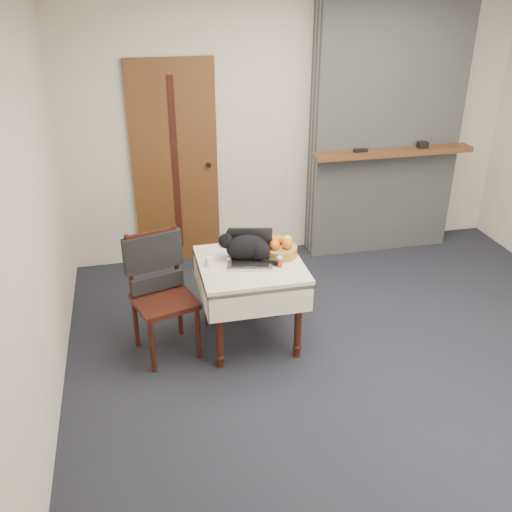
{
  "coord_description": "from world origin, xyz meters",
  "views": [
    {
      "loc": [
        -1.62,
        -3.38,
        2.67
      ],
      "look_at": [
        -0.77,
        0.33,
        0.78
      ],
      "focal_mm": 40.0,
      "sensor_mm": 36.0,
      "label": 1
    }
  ],
  "objects_px": {
    "door": "(175,166)",
    "cream_jar": "(209,262)",
    "chair": "(158,277)",
    "laptop": "(250,254)",
    "pill_bottle": "(280,261)",
    "side_table": "(251,275)",
    "fruit_basket": "(280,248)",
    "cat": "(248,248)"
  },
  "relations": [
    {
      "from": "cream_jar",
      "to": "side_table",
      "type": "bearing_deg",
      "value": -3.12
    },
    {
      "from": "cream_jar",
      "to": "fruit_basket",
      "type": "distance_m",
      "value": 0.57
    },
    {
      "from": "side_table",
      "to": "chair",
      "type": "xyz_separation_m",
      "value": [
        -0.7,
        0.07,
        0.03
      ]
    },
    {
      "from": "cream_jar",
      "to": "fruit_basket",
      "type": "height_order",
      "value": "fruit_basket"
    },
    {
      "from": "cat",
      "to": "cream_jar",
      "type": "height_order",
      "value": "cat"
    },
    {
      "from": "cat",
      "to": "pill_bottle",
      "type": "relative_size",
      "value": 5.36
    },
    {
      "from": "laptop",
      "to": "cat",
      "type": "relative_size",
      "value": 0.89
    },
    {
      "from": "cream_jar",
      "to": "pill_bottle",
      "type": "relative_size",
      "value": 0.83
    },
    {
      "from": "cream_jar",
      "to": "chair",
      "type": "height_order",
      "value": "chair"
    },
    {
      "from": "cat",
      "to": "cream_jar",
      "type": "relative_size",
      "value": 6.45
    },
    {
      "from": "laptop",
      "to": "door",
      "type": "bearing_deg",
      "value": 117.28
    },
    {
      "from": "pill_bottle",
      "to": "fruit_basket",
      "type": "bearing_deg",
      "value": 74.67
    },
    {
      "from": "door",
      "to": "side_table",
      "type": "bearing_deg",
      "value": -76.07
    },
    {
      "from": "cat",
      "to": "chair",
      "type": "bearing_deg",
      "value": -163.71
    },
    {
      "from": "side_table",
      "to": "chair",
      "type": "height_order",
      "value": "chair"
    },
    {
      "from": "door",
      "to": "cream_jar",
      "type": "xyz_separation_m",
      "value": [
        0.08,
        -1.58,
        -0.27
      ]
    },
    {
      "from": "fruit_basket",
      "to": "door",
      "type": "bearing_deg",
      "value": 112.98
    },
    {
      "from": "side_table",
      "to": "chair",
      "type": "bearing_deg",
      "value": 174.1
    },
    {
      "from": "laptop",
      "to": "pill_bottle",
      "type": "relative_size",
      "value": 4.78
    },
    {
      "from": "door",
      "to": "pill_bottle",
      "type": "bearing_deg",
      "value": -70.81
    },
    {
      "from": "fruit_basket",
      "to": "chair",
      "type": "height_order",
      "value": "chair"
    },
    {
      "from": "door",
      "to": "side_table",
      "type": "height_order",
      "value": "door"
    },
    {
      "from": "side_table",
      "to": "cream_jar",
      "type": "bearing_deg",
      "value": 176.88
    },
    {
      "from": "cream_jar",
      "to": "pill_bottle",
      "type": "distance_m",
      "value": 0.53
    },
    {
      "from": "door",
      "to": "chair",
      "type": "xyz_separation_m",
      "value": [
        -0.3,
        -1.52,
        -0.38
      ]
    },
    {
      "from": "laptop",
      "to": "cream_jar",
      "type": "bearing_deg",
      "value": -165.37
    },
    {
      "from": "laptop",
      "to": "fruit_basket",
      "type": "relative_size",
      "value": 1.48
    },
    {
      "from": "chair",
      "to": "fruit_basket",
      "type": "bearing_deg",
      "value": -16.38
    },
    {
      "from": "cat",
      "to": "fruit_basket",
      "type": "height_order",
      "value": "cat"
    },
    {
      "from": "cat",
      "to": "cream_jar",
      "type": "bearing_deg",
      "value": -155.35
    },
    {
      "from": "side_table",
      "to": "door",
      "type": "bearing_deg",
      "value": 103.93
    },
    {
      "from": "laptop",
      "to": "side_table",
      "type": "bearing_deg",
      "value": -86.1
    },
    {
      "from": "cream_jar",
      "to": "chair",
      "type": "relative_size",
      "value": 0.07
    },
    {
      "from": "laptop",
      "to": "cream_jar",
      "type": "distance_m",
      "value": 0.32
    },
    {
      "from": "cat",
      "to": "side_table",
      "type": "bearing_deg",
      "value": -63.0
    },
    {
      "from": "door",
      "to": "laptop",
      "type": "distance_m",
      "value": 1.64
    },
    {
      "from": "laptop",
      "to": "cream_jar",
      "type": "height_order",
      "value": "laptop"
    },
    {
      "from": "cream_jar",
      "to": "chair",
      "type": "xyz_separation_m",
      "value": [
        -0.38,
        0.05,
        -0.11
      ]
    },
    {
      "from": "chair",
      "to": "laptop",
      "type": "bearing_deg",
      "value": -20.1
    },
    {
      "from": "chair",
      "to": "side_table",
      "type": "bearing_deg",
      "value": -22.25
    },
    {
      "from": "fruit_basket",
      "to": "chair",
      "type": "bearing_deg",
      "value": 179.97
    },
    {
      "from": "door",
      "to": "cat",
      "type": "bearing_deg",
      "value": -75.91
    }
  ]
}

